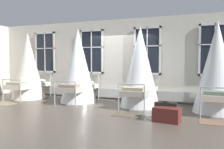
{
  "coord_description": "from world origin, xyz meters",
  "views": [
    {
      "loc": [
        3.15,
        -7.4,
        1.51
      ],
      "look_at": [
        0.17,
        0.12,
        1.04
      ],
      "focal_mm": 37.79,
      "sensor_mm": 36.0,
      "label": 1
    }
  ],
  "objects_px": {
    "cot_second": "(78,67)",
    "suitcase_dark": "(165,111)",
    "cot_third": "(140,68)",
    "travel_trunk": "(167,115)",
    "cot_first": "(28,67)",
    "cot_fourth": "(217,69)"
  },
  "relations": [
    {
      "from": "cot_second",
      "to": "suitcase_dark",
      "type": "relative_size",
      "value": 4.65
    },
    {
      "from": "cot_third",
      "to": "travel_trunk",
      "type": "distance_m",
      "value": 2.32
    },
    {
      "from": "suitcase_dark",
      "to": "cot_third",
      "type": "bearing_deg",
      "value": 120.27
    },
    {
      "from": "suitcase_dark",
      "to": "travel_trunk",
      "type": "bearing_deg",
      "value": -79.6
    },
    {
      "from": "cot_fourth",
      "to": "suitcase_dark",
      "type": "bearing_deg",
      "value": 138.49
    },
    {
      "from": "cot_first",
      "to": "cot_second",
      "type": "relative_size",
      "value": 0.98
    },
    {
      "from": "travel_trunk",
      "to": "cot_third",
      "type": "bearing_deg",
      "value": 123.95
    },
    {
      "from": "cot_third",
      "to": "travel_trunk",
      "type": "relative_size",
      "value": 4.15
    },
    {
      "from": "travel_trunk",
      "to": "suitcase_dark",
      "type": "bearing_deg",
      "value": 106.44
    },
    {
      "from": "cot_first",
      "to": "cot_fourth",
      "type": "distance_m",
      "value": 6.93
    },
    {
      "from": "cot_fourth",
      "to": "suitcase_dark",
      "type": "height_order",
      "value": "cot_fourth"
    },
    {
      "from": "cot_third",
      "to": "cot_fourth",
      "type": "bearing_deg",
      "value": -90.63
    },
    {
      "from": "cot_third",
      "to": "suitcase_dark",
      "type": "xyz_separation_m",
      "value": [
        1.07,
        -1.46,
        -1.06
      ]
    },
    {
      "from": "cot_first",
      "to": "cot_second",
      "type": "distance_m",
      "value": 2.28
    },
    {
      "from": "cot_first",
      "to": "cot_third",
      "type": "bearing_deg",
      "value": -91.32
    },
    {
      "from": "cot_second",
      "to": "travel_trunk",
      "type": "xyz_separation_m",
      "value": [
        3.47,
        -1.7,
        -1.11
      ]
    },
    {
      "from": "cot_third",
      "to": "travel_trunk",
      "type": "bearing_deg",
      "value": -144.92
    },
    {
      "from": "cot_first",
      "to": "suitcase_dark",
      "type": "bearing_deg",
      "value": -105.74
    },
    {
      "from": "cot_first",
      "to": "suitcase_dark",
      "type": "xyz_separation_m",
      "value": [
        5.68,
        -1.44,
        -1.05
      ]
    },
    {
      "from": "cot_second",
      "to": "suitcase_dark",
      "type": "bearing_deg",
      "value": -114.54
    },
    {
      "from": "cot_second",
      "to": "cot_fourth",
      "type": "xyz_separation_m",
      "value": [
        4.65,
        -0.08,
        -0.01
      ]
    },
    {
      "from": "cot_fourth",
      "to": "suitcase_dark",
      "type": "distance_m",
      "value": 2.14
    }
  ]
}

